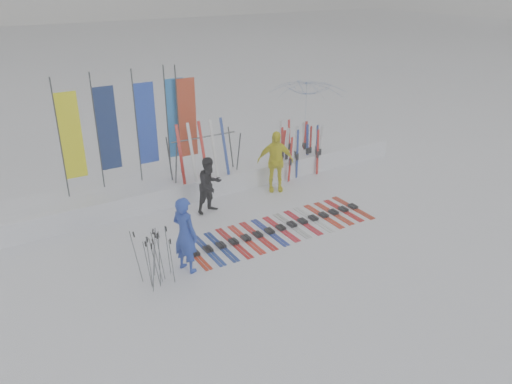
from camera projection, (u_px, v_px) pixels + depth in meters
ground at (284, 256)px, 11.78m from camera, size 120.00×120.00×0.00m
snow_bank at (200, 180)px, 15.25m from camera, size 14.00×1.60×0.60m
person_blue at (185, 235)px, 10.89m from camera, size 0.64×0.76×1.78m
person_black at (210, 185)px, 13.63m from camera, size 0.88×0.75×1.59m
person_yellow at (275, 161)px, 14.93m from camera, size 1.18×0.89×1.87m
tent_canopy at (307, 113)px, 18.54m from camera, size 3.08×3.13×2.57m
ski_row at (281, 228)px, 12.98m from camera, size 5.08×1.69×0.07m
pole_cluster at (156, 259)px, 10.53m from camera, size 0.81×0.68×1.25m
feather_flags at (139, 125)px, 13.82m from camera, size 3.86×0.19×3.20m
ski_rack at (204, 150)px, 14.50m from camera, size 2.04×0.80×1.23m
upright_skis at (300, 150)px, 16.30m from camera, size 1.47×1.11×1.70m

